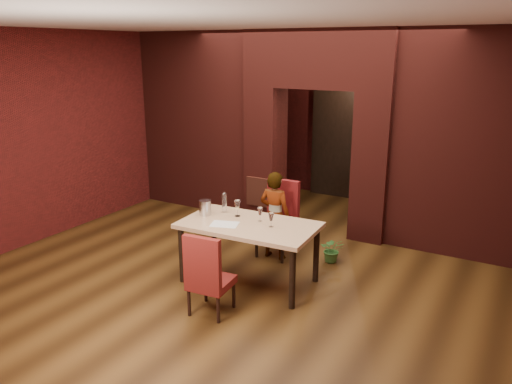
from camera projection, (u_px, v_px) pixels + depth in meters
floor at (255, 270)px, 6.79m from camera, size 8.00×8.00×0.00m
ceiling at (255, 23)px, 5.90m from camera, size 7.00×8.00×0.04m
wall_back at (359, 118)px, 9.66m from camera, size 7.00×0.04×3.20m
wall_left at (67, 133)px, 8.03m from camera, size 0.04×8.00×3.20m
pillar_left at (266, 154)px, 8.59m from camera, size 0.55×0.55×2.30m
pillar_right at (373, 167)px, 7.67m from camera, size 0.55×0.55×2.30m
lintel at (320, 59)px, 7.68m from camera, size 2.45×0.55×0.90m
wing_wall_left at (198, 122)px, 9.14m from camera, size 2.28×0.35×3.20m
wing_wall_right at (476, 147)px, 6.86m from camera, size 2.28×0.35×3.20m
vent_panel at (257, 192)px, 8.51m from camera, size 0.40×0.03×0.50m
rear_door at (337, 145)px, 9.96m from camera, size 0.90×0.08×2.10m
rear_door_frame at (336, 145)px, 9.93m from camera, size 1.02×0.04×2.22m
dining_table at (249, 253)px, 6.36m from camera, size 1.75×1.05×0.80m
chair_far at (276, 220)px, 7.15m from camera, size 0.50×0.50×1.09m
chair_near at (211, 272)px, 5.60m from camera, size 0.49×0.49×0.98m
person_seated at (275, 215)px, 7.05m from camera, size 0.46×0.30×1.27m
wine_glass_a at (237, 208)px, 6.49m from camera, size 0.09×0.09×0.22m
wine_glass_b at (260, 215)px, 6.30m from camera, size 0.07×0.07×0.18m
wine_glass_c at (271, 220)px, 6.10m from camera, size 0.07×0.07×0.18m
tasting_sheet at (225, 224)px, 6.21m from camera, size 0.40×0.34×0.00m
wine_bucket at (205, 208)px, 6.55m from camera, size 0.16×0.16×0.20m
water_bottle at (224, 202)px, 6.65m from camera, size 0.06×0.06×0.28m
potted_plant at (332, 250)px, 7.02m from camera, size 0.41×0.38×0.37m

